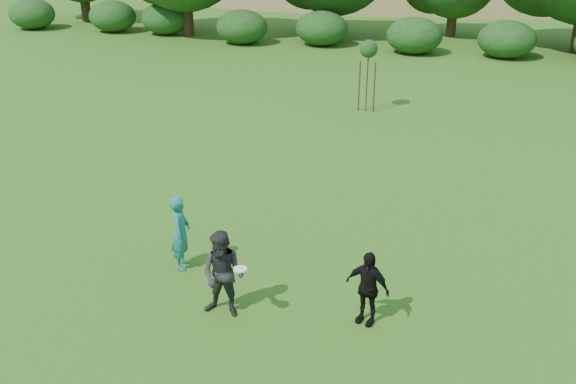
# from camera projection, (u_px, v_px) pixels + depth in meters

# --- Properties ---
(ground) EXTENTS (120.00, 120.00, 0.00)m
(ground) POSITION_uv_depth(u_px,v_px,m) (251.00, 295.00, 13.67)
(ground) COLOR #19470C
(ground) RESTS_ON ground
(player_teal) EXTENTS (0.56, 0.73, 1.76)m
(player_teal) POSITION_uv_depth(u_px,v_px,m) (181.00, 233.00, 14.37)
(player_teal) COLOR #186F6D
(player_teal) RESTS_ON ground
(player_grey) EXTENTS (0.93, 0.74, 1.85)m
(player_grey) POSITION_uv_depth(u_px,v_px,m) (223.00, 275.00, 12.66)
(player_grey) COLOR #262629
(player_grey) RESTS_ON ground
(player_black) EXTENTS (0.99, 0.65, 1.57)m
(player_black) POSITION_uv_depth(u_px,v_px,m) (367.00, 288.00, 12.49)
(player_black) COLOR black
(player_black) RESTS_ON ground
(frisbee) EXTENTS (0.27, 0.27, 0.03)m
(frisbee) POSITION_uv_depth(u_px,v_px,m) (240.00, 269.00, 12.26)
(frisbee) COLOR white
(frisbee) RESTS_ON ground
(sapling) EXTENTS (0.70, 0.70, 2.85)m
(sapling) POSITION_uv_depth(u_px,v_px,m) (369.00, 51.00, 24.76)
(sapling) COLOR #382415
(sapling) RESTS_ON ground
(hillside) EXTENTS (150.00, 72.00, 52.00)m
(hillside) POSITION_uv_depth(u_px,v_px,m) (422.00, 78.00, 78.97)
(hillside) COLOR olive
(hillside) RESTS_ON ground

